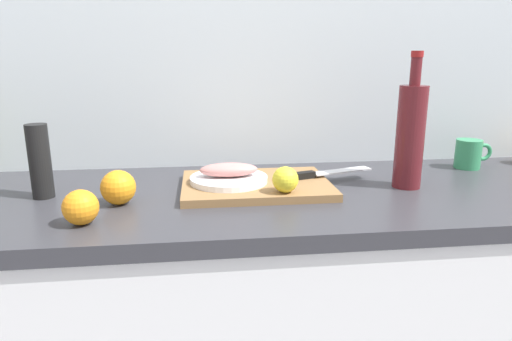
{
  "coord_description": "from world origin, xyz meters",
  "views": [
    {
      "loc": [
        -0.15,
        -1.1,
        1.24
      ],
      "look_at": [
        -0.01,
        0.03,
        0.95
      ],
      "focal_mm": 31.33,
      "sensor_mm": 36.0,
      "label": 1
    }
  ],
  "objects_px": {
    "orange_0": "(118,187)",
    "coffee_mug_0": "(469,154)",
    "fish_fillet": "(229,170)",
    "white_plate": "(229,179)",
    "cutting_board": "(256,185)",
    "chef_knife": "(313,174)",
    "lemon_0": "(285,180)",
    "wine_bottle": "(411,135)",
    "pepper_mill": "(40,161)"
  },
  "relations": [
    {
      "from": "orange_0",
      "to": "coffee_mug_0",
      "type": "bearing_deg",
      "value": 12.57
    },
    {
      "from": "fish_fillet",
      "to": "white_plate",
      "type": "bearing_deg",
      "value": 0.0
    },
    {
      "from": "cutting_board",
      "to": "chef_knife",
      "type": "bearing_deg",
      "value": 7.68
    },
    {
      "from": "fish_fillet",
      "to": "orange_0",
      "type": "relative_size",
      "value": 1.85
    },
    {
      "from": "white_plate",
      "to": "chef_knife",
      "type": "height_order",
      "value": "chef_knife"
    },
    {
      "from": "cutting_board",
      "to": "lemon_0",
      "type": "relative_size",
      "value": 6.04
    },
    {
      "from": "lemon_0",
      "to": "coffee_mug_0",
      "type": "relative_size",
      "value": 0.54
    },
    {
      "from": "wine_bottle",
      "to": "white_plate",
      "type": "bearing_deg",
      "value": 175.3
    },
    {
      "from": "white_plate",
      "to": "wine_bottle",
      "type": "bearing_deg",
      "value": -4.7
    },
    {
      "from": "chef_knife",
      "to": "orange_0",
      "type": "height_order",
      "value": "orange_0"
    },
    {
      "from": "wine_bottle",
      "to": "fish_fillet",
      "type": "bearing_deg",
      "value": 175.3
    },
    {
      "from": "lemon_0",
      "to": "pepper_mill",
      "type": "bearing_deg",
      "value": 170.97
    },
    {
      "from": "chef_knife",
      "to": "orange_0",
      "type": "distance_m",
      "value": 0.51
    },
    {
      "from": "white_plate",
      "to": "pepper_mill",
      "type": "distance_m",
      "value": 0.47
    },
    {
      "from": "chef_knife",
      "to": "coffee_mug_0",
      "type": "height_order",
      "value": "coffee_mug_0"
    },
    {
      "from": "cutting_board",
      "to": "coffee_mug_0",
      "type": "distance_m",
      "value": 0.71
    },
    {
      "from": "fish_fillet",
      "to": "coffee_mug_0",
      "type": "relative_size",
      "value": 1.3
    },
    {
      "from": "coffee_mug_0",
      "to": "orange_0",
      "type": "relative_size",
      "value": 1.43
    },
    {
      "from": "lemon_0",
      "to": "cutting_board",
      "type": "bearing_deg",
      "value": 119.65
    },
    {
      "from": "fish_fillet",
      "to": "wine_bottle",
      "type": "height_order",
      "value": "wine_bottle"
    },
    {
      "from": "white_plate",
      "to": "orange_0",
      "type": "height_order",
      "value": "orange_0"
    },
    {
      "from": "chef_knife",
      "to": "wine_bottle",
      "type": "bearing_deg",
      "value": -29.31
    },
    {
      "from": "lemon_0",
      "to": "wine_bottle",
      "type": "relative_size",
      "value": 0.18
    },
    {
      "from": "chef_knife",
      "to": "coffee_mug_0",
      "type": "relative_size",
      "value": 2.43
    },
    {
      "from": "wine_bottle",
      "to": "orange_0",
      "type": "bearing_deg",
      "value": -176.03
    },
    {
      "from": "pepper_mill",
      "to": "orange_0",
      "type": "bearing_deg",
      "value": -21.31
    },
    {
      "from": "cutting_board",
      "to": "chef_knife",
      "type": "distance_m",
      "value": 0.16
    },
    {
      "from": "cutting_board",
      "to": "lemon_0",
      "type": "bearing_deg",
      "value": -60.35
    },
    {
      "from": "wine_bottle",
      "to": "coffee_mug_0",
      "type": "relative_size",
      "value": 3.02
    },
    {
      "from": "cutting_board",
      "to": "coffee_mug_0",
      "type": "bearing_deg",
      "value": 11.76
    },
    {
      "from": "fish_fillet",
      "to": "pepper_mill",
      "type": "distance_m",
      "value": 0.47
    },
    {
      "from": "coffee_mug_0",
      "to": "lemon_0",
      "type": "bearing_deg",
      "value": -158.58
    },
    {
      "from": "wine_bottle",
      "to": "orange_0",
      "type": "xyz_separation_m",
      "value": [
        -0.74,
        -0.05,
        -0.1
      ]
    },
    {
      "from": "pepper_mill",
      "to": "wine_bottle",
      "type": "bearing_deg",
      "value": -1.52
    },
    {
      "from": "cutting_board",
      "to": "white_plate",
      "type": "height_order",
      "value": "white_plate"
    },
    {
      "from": "white_plate",
      "to": "orange_0",
      "type": "bearing_deg",
      "value": -161.28
    },
    {
      "from": "white_plate",
      "to": "lemon_0",
      "type": "distance_m",
      "value": 0.17
    },
    {
      "from": "white_plate",
      "to": "pepper_mill",
      "type": "height_order",
      "value": "pepper_mill"
    },
    {
      "from": "cutting_board",
      "to": "chef_knife",
      "type": "relative_size",
      "value": 1.35
    },
    {
      "from": "fish_fillet",
      "to": "coffee_mug_0",
      "type": "distance_m",
      "value": 0.77
    },
    {
      "from": "wine_bottle",
      "to": "orange_0",
      "type": "distance_m",
      "value": 0.75
    },
    {
      "from": "wine_bottle",
      "to": "pepper_mill",
      "type": "bearing_deg",
      "value": 178.48
    },
    {
      "from": "fish_fillet",
      "to": "pepper_mill",
      "type": "bearing_deg",
      "value": -178.24
    },
    {
      "from": "chef_knife",
      "to": "lemon_0",
      "type": "distance_m",
      "value": 0.16
    },
    {
      "from": "fish_fillet",
      "to": "lemon_0",
      "type": "relative_size",
      "value": 2.39
    },
    {
      "from": "lemon_0",
      "to": "coffee_mug_0",
      "type": "xyz_separation_m",
      "value": [
        0.63,
        0.25,
        -0.01
      ]
    },
    {
      "from": "white_plate",
      "to": "chef_knife",
      "type": "bearing_deg",
      "value": 4.13
    },
    {
      "from": "orange_0",
      "to": "pepper_mill",
      "type": "relative_size",
      "value": 0.45
    },
    {
      "from": "cutting_board",
      "to": "wine_bottle",
      "type": "relative_size",
      "value": 1.09
    },
    {
      "from": "cutting_board",
      "to": "fish_fillet",
      "type": "height_order",
      "value": "fish_fillet"
    }
  ]
}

